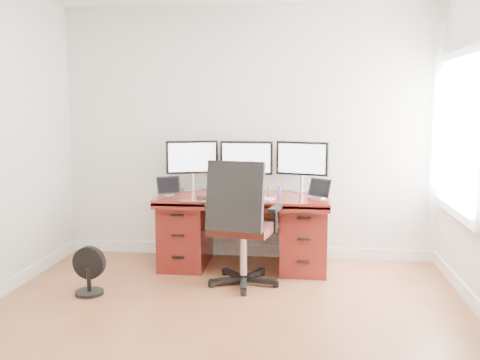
# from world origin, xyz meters

# --- Properties ---
(ground) EXTENTS (4.50, 4.50, 0.00)m
(ground) POSITION_xyz_m (0.00, 0.00, 0.00)
(ground) COLOR brown
(ground) RESTS_ON ground
(back_wall) EXTENTS (4.00, 0.10, 2.70)m
(back_wall) POSITION_xyz_m (0.00, 2.25, 1.35)
(back_wall) COLOR silver
(back_wall) RESTS_ON ground
(desk) EXTENTS (1.70, 0.80, 0.75)m
(desk) POSITION_xyz_m (0.00, 1.83, 0.40)
(desk) COLOR #581511
(desk) RESTS_ON ground
(office_chair) EXTENTS (0.74, 0.74, 1.17)m
(office_chair) POSITION_xyz_m (0.05, 1.24, 0.39)
(office_chair) COLOR black
(office_chair) RESTS_ON ground
(floor_fan) EXTENTS (0.29, 0.25, 0.43)m
(floor_fan) POSITION_xyz_m (-1.26, 0.86, 0.21)
(floor_fan) COLOR black
(floor_fan) RESTS_ON ground
(monitor_left) EXTENTS (0.53, 0.21, 0.53)m
(monitor_left) POSITION_xyz_m (-0.58, 2.07, 1.09)
(monitor_left) COLOR silver
(monitor_left) RESTS_ON desk
(monitor_center) EXTENTS (0.55, 0.14, 0.53)m
(monitor_center) POSITION_xyz_m (-0.00, 2.07, 1.09)
(monitor_center) COLOR silver
(monitor_center) RESTS_ON desk
(monitor_right) EXTENTS (0.54, 0.19, 0.53)m
(monitor_right) POSITION_xyz_m (0.58, 2.07, 1.09)
(monitor_right) COLOR silver
(monitor_right) RESTS_ON desk
(tablet_left) EXTENTS (0.24, 0.17, 0.19)m
(tablet_left) POSITION_xyz_m (-0.76, 1.75, 0.84)
(tablet_left) COLOR silver
(tablet_left) RESTS_ON desk
(tablet_right) EXTENTS (0.23, 0.20, 0.19)m
(tablet_right) POSITION_xyz_m (0.76, 1.75, 0.84)
(tablet_right) COLOR silver
(tablet_right) RESTS_ON desk
(keyboard) EXTENTS (0.27, 0.16, 0.01)m
(keyboard) POSITION_xyz_m (0.05, 1.58, 0.76)
(keyboard) COLOR white
(keyboard) RESTS_ON desk
(trackpad) EXTENTS (0.18, 0.18, 0.01)m
(trackpad) POSITION_xyz_m (0.25, 1.61, 0.76)
(trackpad) COLOR silver
(trackpad) RESTS_ON desk
(drawing_tablet) EXTENTS (0.25, 0.20, 0.01)m
(drawing_tablet) POSITION_xyz_m (-0.32, 1.61, 0.76)
(drawing_tablet) COLOR black
(drawing_tablet) RESTS_ON desk
(phone) EXTENTS (0.14, 0.09, 0.01)m
(phone) POSITION_xyz_m (-0.05, 1.75, 0.76)
(phone) COLOR black
(phone) RESTS_ON desk
(figurine_orange) EXTENTS (0.04, 0.04, 0.09)m
(figurine_orange) POSITION_xyz_m (-0.39, 1.95, 0.80)
(figurine_orange) COLOR #F5A73C
(figurine_orange) RESTS_ON desk
(figurine_yellow) EXTENTS (0.04, 0.04, 0.09)m
(figurine_yellow) POSITION_xyz_m (-0.22, 1.95, 0.80)
(figurine_yellow) COLOR tan
(figurine_yellow) RESTS_ON desk
(figurine_pink) EXTENTS (0.04, 0.04, 0.09)m
(figurine_pink) POSITION_xyz_m (-0.15, 1.95, 0.80)
(figurine_pink) COLOR pink
(figurine_pink) RESTS_ON desk
(figurine_purple) EXTENTS (0.04, 0.04, 0.09)m
(figurine_purple) POSITION_xyz_m (0.11, 1.95, 0.80)
(figurine_purple) COLOR #7859DA
(figurine_purple) RESTS_ON desk
(figurine_brown) EXTENTS (0.04, 0.04, 0.09)m
(figurine_brown) POSITION_xyz_m (0.25, 1.95, 0.80)
(figurine_brown) COLOR #9B613E
(figurine_brown) RESTS_ON desk
(figurine_blue) EXTENTS (0.04, 0.04, 0.09)m
(figurine_blue) POSITION_xyz_m (0.35, 1.95, 0.80)
(figurine_blue) COLOR #4865DF
(figurine_blue) RESTS_ON desk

